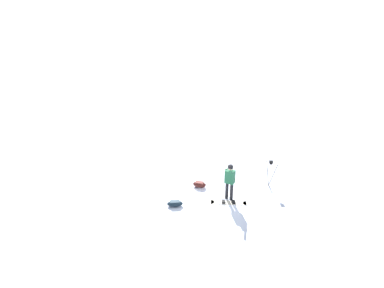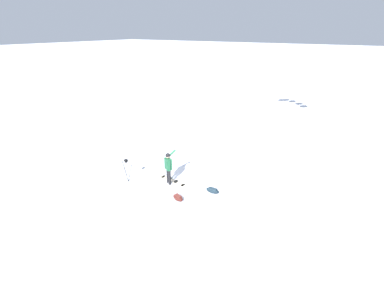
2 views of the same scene
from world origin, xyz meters
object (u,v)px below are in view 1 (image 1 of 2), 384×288
snowboard (229,202)px  gear_bag_large (200,184)px  snowboarder (230,178)px  camera_tripod (270,168)px  gear_bag_small (175,203)px

snowboard → gear_bag_large: gear_bag_large is taller
snowboarder → camera_tripod: (-1.04, 1.96, -0.14)m
snowboarder → gear_bag_large: (-0.97, -1.26, -0.95)m
snowboarder → gear_bag_large: bearing=-127.6°
camera_tripod → snowboarder: bearing=-62.1°
snowboarder → camera_tripod: bearing=117.9°
snowboard → camera_tripod: (-1.32, 2.00, 0.93)m
gear_bag_large → snowboarder: bearing=52.4°
gear_bag_large → camera_tripod: bearing=91.2°
gear_bag_large → gear_bag_small: (1.44, -1.10, -0.01)m
snowboarder → snowboard: (0.28, -0.03, -1.07)m
snowboarder → gear_bag_small: (0.47, -2.36, -0.96)m
snowboard → camera_tripod: 2.57m
snowboarder → snowboard: size_ratio=0.99×
snowboarder → camera_tripod: 2.23m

